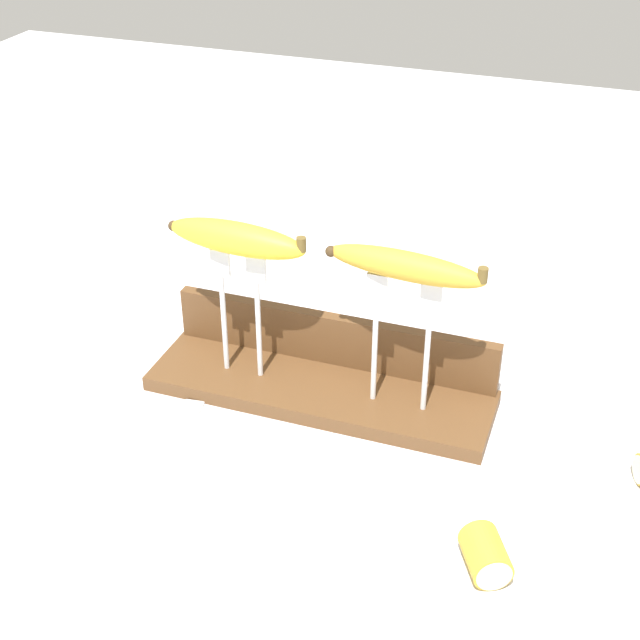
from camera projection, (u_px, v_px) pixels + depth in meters
name	position (u px, v px, depth m)	size (l,w,h in m)	color
ground_plane	(320.00, 397.00, 1.21)	(3.00, 3.00, 0.00)	silver
wooden_board	(320.00, 390.00, 1.20)	(0.46, 0.13, 0.02)	brown
board_backstop	(334.00, 339.00, 1.22)	(0.45, 0.02, 0.07)	brown
fork_stand_left	(240.00, 303.00, 1.16)	(0.08, 0.01, 0.18)	silver
fork_stand_right	(402.00, 331.00, 1.10)	(0.09, 0.01, 0.18)	silver
banana_raised_left	(236.00, 238.00, 1.12)	(0.19, 0.05, 0.04)	yellow
banana_raised_right	(405.00, 266.00, 1.05)	(0.20, 0.05, 0.04)	gold
fork_fallen_near	(180.00, 308.00, 1.39)	(0.05, 0.16, 0.01)	silver
fork_fallen_far	(177.00, 433.00, 1.13)	(0.04, 0.20, 0.01)	silver
banana_chunk_near	(486.00, 556.00, 0.94)	(0.07, 0.07, 0.04)	gold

